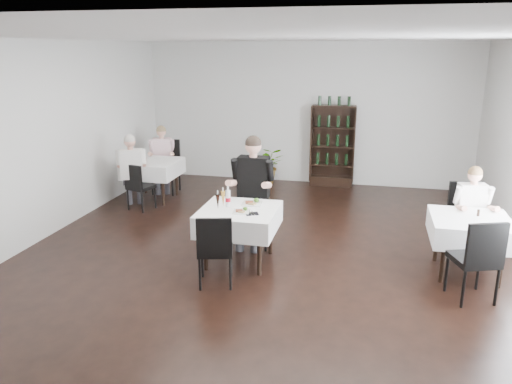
% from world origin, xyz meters
% --- Properties ---
extents(room_shell, '(9.00, 9.00, 9.00)m').
position_xyz_m(room_shell, '(0.00, 0.00, 1.50)').
color(room_shell, black).
rests_on(room_shell, ground).
extents(wine_shelf, '(0.90, 0.28, 1.75)m').
position_xyz_m(wine_shelf, '(0.60, 4.31, 0.85)').
color(wine_shelf, black).
rests_on(wine_shelf, ground).
extents(main_table, '(1.03, 1.03, 0.77)m').
position_xyz_m(main_table, '(-0.30, 0.00, 0.62)').
color(main_table, black).
rests_on(main_table, ground).
extents(left_table, '(0.98, 0.98, 0.77)m').
position_xyz_m(left_table, '(-2.70, 2.50, 0.62)').
color(left_table, black).
rests_on(left_table, ground).
extents(right_table, '(0.98, 0.98, 0.77)m').
position_xyz_m(right_table, '(2.70, 0.30, 0.62)').
color(right_table, black).
rests_on(right_table, ground).
extents(potted_tree, '(0.84, 0.76, 0.83)m').
position_xyz_m(potted_tree, '(-0.78, 4.11, 0.41)').
color(potted_tree, '#265D20').
rests_on(potted_tree, ground).
extents(main_chair_far, '(0.54, 0.55, 1.02)m').
position_xyz_m(main_chair_far, '(-0.27, 0.68, 0.58)').
color(main_chair_far, black).
rests_on(main_chair_far, ground).
extents(main_chair_near, '(0.52, 0.52, 0.94)m').
position_xyz_m(main_chair_near, '(-0.39, -0.80, 0.53)').
color(main_chair_near, black).
rests_on(main_chair_near, ground).
extents(left_chair_far, '(0.50, 0.51, 1.07)m').
position_xyz_m(left_chair_far, '(-2.65, 3.07, 0.61)').
color(left_chair_far, black).
rests_on(left_chair_far, ground).
extents(left_chair_near, '(0.50, 0.50, 0.87)m').
position_xyz_m(left_chair_near, '(-2.67, 1.78, 0.50)').
color(left_chair_near, black).
rests_on(left_chair_near, ground).
extents(right_chair_far, '(0.56, 0.56, 1.05)m').
position_xyz_m(right_chair_far, '(2.78, 0.99, 0.60)').
color(right_chair_far, black).
rests_on(right_chair_far, ground).
extents(right_chair_near, '(0.59, 0.60, 1.02)m').
position_xyz_m(right_chair_near, '(2.67, -0.49, 0.58)').
color(right_chair_near, black).
rests_on(right_chair_near, ground).
extents(diner_main, '(0.62, 0.61, 1.64)m').
position_xyz_m(diner_main, '(-0.28, 0.68, 0.95)').
color(diner_main, '#42424A').
rests_on(diner_main, ground).
extents(diner_left_far, '(0.58, 0.61, 1.35)m').
position_xyz_m(diner_left_far, '(-2.76, 3.10, 0.78)').
color(diner_left_far, '#42424A').
rests_on(diner_left_far, ground).
extents(diner_left_near, '(0.62, 0.65, 1.39)m').
position_xyz_m(diner_left_near, '(-2.82, 1.87, 0.81)').
color(diner_left_near, '#42424A').
rests_on(diner_left_near, ground).
extents(diner_right_far, '(0.53, 0.55, 1.33)m').
position_xyz_m(diner_right_far, '(2.81, 0.83, 0.77)').
color(diner_right_far, '#42424A').
rests_on(diner_right_far, ground).
extents(plate_far, '(0.28, 0.28, 0.08)m').
position_xyz_m(plate_far, '(-0.17, 0.24, 0.79)').
color(plate_far, white).
rests_on(plate_far, main_table).
extents(plate_near, '(0.25, 0.25, 0.07)m').
position_xyz_m(plate_near, '(-0.23, -0.13, 0.79)').
color(plate_near, white).
rests_on(plate_near, main_table).
extents(pilsner_dark, '(0.06, 0.06, 0.26)m').
position_xyz_m(pilsner_dark, '(-0.58, -0.06, 0.88)').
color(pilsner_dark, black).
rests_on(pilsner_dark, main_table).
extents(pilsner_lager, '(0.06, 0.06, 0.27)m').
position_xyz_m(pilsner_lager, '(-0.54, 0.07, 0.88)').
color(pilsner_lager, gold).
rests_on(pilsner_lager, main_table).
extents(coke_bottle, '(0.07, 0.07, 0.28)m').
position_xyz_m(coke_bottle, '(-0.47, 0.07, 0.88)').
color(coke_bottle, silver).
rests_on(coke_bottle, main_table).
extents(napkin_cutlery, '(0.21, 0.19, 0.02)m').
position_xyz_m(napkin_cutlery, '(-0.08, -0.18, 0.78)').
color(napkin_cutlery, black).
rests_on(napkin_cutlery, main_table).
extents(pepper_mill, '(0.05, 0.05, 0.09)m').
position_xyz_m(pepper_mill, '(2.80, 0.41, 0.81)').
color(pepper_mill, black).
rests_on(pepper_mill, right_table).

